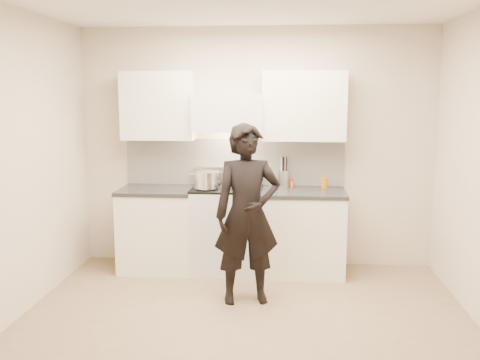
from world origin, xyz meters
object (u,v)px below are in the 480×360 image
at_px(stove, 227,229).
at_px(person, 247,214).
at_px(utensil_crock, 284,177).
at_px(counter_right, 302,232).
at_px(wok, 238,176).

distance_m(stove, person, 1.00).
bearing_deg(utensil_crock, person, -106.31).
bearing_deg(counter_right, utensil_crock, 130.85).
distance_m(stove, utensil_crock, 0.86).
bearing_deg(person, stove, 94.86).
xyz_separation_m(wok, person, (0.18, -1.00, -0.20)).
relative_size(counter_right, person, 0.54).
distance_m(stove, wok, 0.60).
bearing_deg(stove, counter_right, 0.00).
height_order(wok, utensil_crock, utensil_crock).
bearing_deg(wok, stove, -134.31).
height_order(stove, person, person).
bearing_deg(utensil_crock, wok, -165.27).
bearing_deg(person, utensil_crock, 60.64).
distance_m(wok, person, 1.03).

